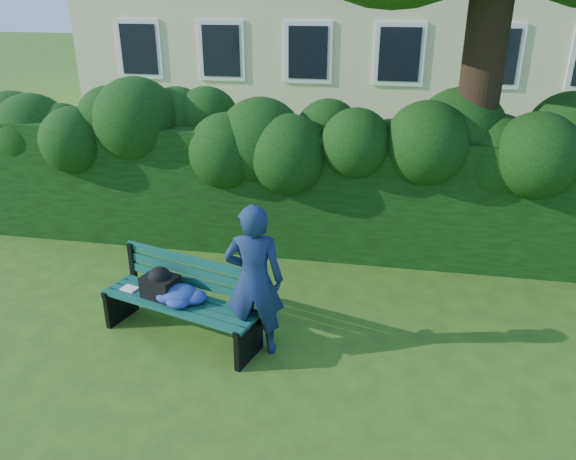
# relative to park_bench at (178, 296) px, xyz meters

# --- Properties ---
(ground) EXTENTS (80.00, 80.00, 0.00)m
(ground) POSITION_rel_park_bench_xyz_m (1.05, 0.40, -0.50)
(ground) COLOR #325218
(ground) RESTS_ON ground
(hedge) EXTENTS (10.00, 1.00, 1.80)m
(hedge) POSITION_rel_park_bench_xyz_m (1.05, 2.60, 0.40)
(hedge) COLOR black
(hedge) RESTS_ON ground
(park_bench) EXTENTS (1.92, 1.05, 0.89)m
(park_bench) POSITION_rel_park_bench_xyz_m (0.00, 0.00, 0.00)
(park_bench) COLOR #0E4839
(park_bench) RESTS_ON ground
(man_reading) EXTENTS (0.66, 0.47, 1.69)m
(man_reading) POSITION_rel_park_bench_xyz_m (0.90, -0.12, 0.34)
(man_reading) COLOR navy
(man_reading) RESTS_ON ground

